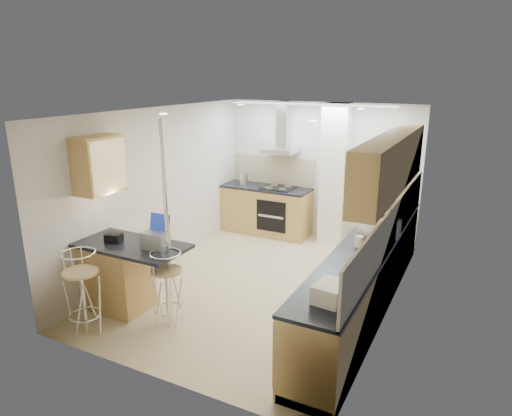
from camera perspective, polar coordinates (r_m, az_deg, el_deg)
The scene contains 16 objects.
ground at distance 6.79m, azimuth 0.74°, elevation -9.55°, with size 4.80×4.80×0.00m, color beige.
room_shell at distance 6.47m, azimuth 4.85°, elevation 3.59°, with size 3.64×4.84×2.51m.
right_counter at distance 6.14m, azimuth 13.54°, elevation -8.21°, with size 0.63×4.40×0.92m.
back_counter at distance 8.77m, azimuth 1.27°, elevation -0.22°, with size 1.70×0.63×0.92m.
peninsula at distance 6.08m, azimuth -15.16°, elevation -8.42°, with size 1.47×0.72×0.94m.
microwave at distance 6.02m, azimuth 15.05°, elevation -2.71°, with size 0.50×0.34×0.27m, color white.
laptop at distance 5.66m, azimuth -12.43°, elevation -3.92°, with size 0.30×0.22×0.20m, color #979A9E.
bag at distance 6.01m, azimuth -17.35°, elevation -3.57°, with size 0.20×0.14×0.11m, color black.
bar_stool_near at distance 5.78m, azimuth -20.85°, elevation -9.86°, with size 0.42×0.42×1.04m, color tan, non-canonical shape.
bar_stool_end at distance 5.67m, azimuth -11.01°, elevation -9.95°, with size 0.40×0.40×0.97m, color tan, non-canonical shape.
jar_a at distance 6.24m, azimuth 15.34°, elevation -2.61°, with size 0.12×0.12×0.16m, color #EEE6CE.
jar_b at distance 6.81m, azimuth 15.64°, elevation -1.07°, with size 0.11×0.11×0.16m, color #EEE6CE.
jar_c at distance 5.91m, azimuth 15.25°, elevation -3.36°, with size 0.14×0.14×0.22m, color #B1AB8E.
jar_d at distance 5.79m, azimuth 12.75°, elevation -4.08°, with size 0.10×0.10×0.13m, color white.
bread_bin at distance 4.39m, azimuth 9.27°, elevation -10.36°, with size 0.27×0.34×0.18m, color #EEE6CE.
kettle at distance 8.77m, azimuth -1.56°, elevation 3.66°, with size 0.16×0.16×0.23m, color silver.
Camera 1 is at (2.69, -5.48, 2.97)m, focal length 32.00 mm.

